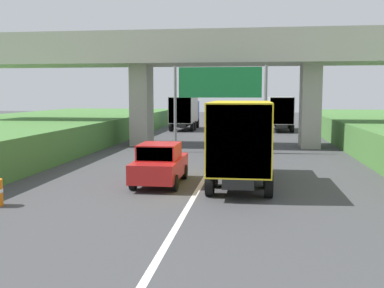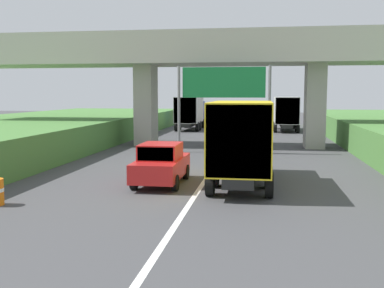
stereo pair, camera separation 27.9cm
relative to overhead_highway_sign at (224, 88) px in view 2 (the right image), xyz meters
name	(u,v)px [view 2 (the right image)]	position (x,y,z in m)	size (l,w,h in m)	color
lane_centre_stripe	(218,161)	(0.00, -3.64, -4.08)	(0.20, 100.70, 0.01)	white
overpass_bridge	(228,61)	(0.00, 3.94, 1.99)	(40.00, 4.80, 8.01)	#ADA89E
overhead_highway_sign	(224,88)	(0.00, 0.00, 0.00)	(5.88, 0.18, 5.51)	slate
truck_blue	(190,111)	(-5.00, 18.51, -2.15)	(2.44, 7.30, 3.44)	black
truck_black	(286,112)	(4.79, 18.51, -2.15)	(2.44, 7.30, 3.44)	black
truck_yellow	(242,138)	(1.63, -10.06, -2.15)	(2.44, 7.30, 3.44)	black
car_orange	(228,119)	(-1.49, 24.62, -3.23)	(1.86, 4.10, 1.72)	orange
car_red	(161,164)	(-1.69, -10.49, -3.23)	(1.86, 4.10, 1.72)	red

